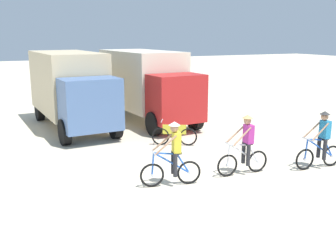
{
  "coord_description": "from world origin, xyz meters",
  "views": [
    {
      "loc": [
        -5.04,
        -8.24,
        4.09
      ],
      "look_at": [
        0.53,
        3.33,
        1.1
      ],
      "focal_mm": 41.82,
      "sensor_mm": 36.0,
      "label": 1
    }
  ],
  "objects": [
    {
      "name": "cyclist_orange_shirt",
      "position": [
        -0.47,
        0.95,
        0.85
      ],
      "size": [
        1.7,
        0.59,
        1.82
      ],
      "color": "black",
      "rests_on": "ground"
    },
    {
      "name": "cyclist_near_camera",
      "position": [
        4.37,
        0.27,
        0.85
      ],
      "size": [
        1.73,
        0.52,
        1.82
      ],
      "color": "black",
      "rests_on": "ground"
    },
    {
      "name": "cyclist_cowboy_hat",
      "position": [
        1.88,
        0.84,
        0.85
      ],
      "size": [
        1.73,
        0.52,
        1.82
      ],
      "color": "black",
      "rests_on": "ground"
    },
    {
      "name": "box_truck_cream_rv",
      "position": [
        2.15,
        9.07,
        1.87
      ],
      "size": [
        2.77,
        6.88,
        3.35
      ],
      "color": "beige",
      "rests_on": "ground"
    },
    {
      "name": "box_truck_tan_camper",
      "position": [
        -1.43,
        9.21,
        1.87
      ],
      "size": [
        2.67,
        6.85,
        3.35
      ],
      "color": "#CCB78E",
      "rests_on": "ground"
    },
    {
      "name": "bicycle_spare",
      "position": [
        1.39,
        4.57,
        0.4
      ],
      "size": [
        1.53,
        0.92,
        0.97
      ],
      "color": "black",
      "rests_on": "ground"
    },
    {
      "name": "ground_plane",
      "position": [
        0.0,
        0.0,
        0.0
      ],
      "size": [
        120.0,
        120.0,
        0.0
      ],
      "primitive_type": "plane",
      "color": "beige"
    }
  ]
}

